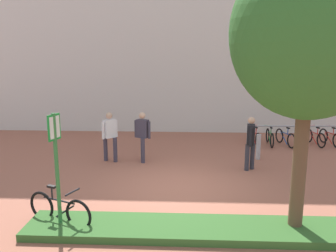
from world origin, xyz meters
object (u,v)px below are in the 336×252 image
(bike_at_sign, at_px, (60,209))
(person_suited_navy, at_px, (143,134))
(bike_rack_cluster, at_px, (292,137))
(tree_sidewalk, at_px, (310,33))
(parking_sign_post, at_px, (56,155))
(bollard_steel, at_px, (258,147))
(person_shirt_blue, at_px, (110,134))
(person_suited_dark, at_px, (251,140))

(bike_at_sign, distance_m, person_suited_navy, 4.84)
(bike_at_sign, xyz_separation_m, person_suited_navy, (1.22, 4.64, 0.63))
(bike_rack_cluster, bearing_deg, bike_at_sign, -134.82)
(tree_sidewalk, xyz_separation_m, parking_sign_post, (-4.85, -0.15, -2.36))
(bollard_steel, bearing_deg, parking_sign_post, -134.38)
(bike_at_sign, bearing_deg, person_suited_navy, 75.23)
(bollard_steel, relative_size, person_shirt_blue, 0.52)
(bike_at_sign, bearing_deg, bike_rack_cluster, 45.18)
(bollard_steel, bearing_deg, bike_rack_cluster, 48.44)
(parking_sign_post, xyz_separation_m, bollard_steel, (5.18, 5.30, -1.16))
(parking_sign_post, xyz_separation_m, bike_at_sign, (-0.09, 0.22, -1.26))
(person_suited_navy, relative_size, person_suited_dark, 1.00)
(person_suited_dark, bearing_deg, bollard_steel, 66.33)
(person_suited_navy, distance_m, person_suited_dark, 3.60)
(tree_sidewalk, relative_size, parking_sign_post, 2.28)
(parking_sign_post, relative_size, person_suited_navy, 1.43)
(parking_sign_post, distance_m, person_suited_navy, 5.02)
(bollard_steel, height_order, person_suited_navy, person_suited_navy)
(bike_rack_cluster, bearing_deg, tree_sidewalk, -106.66)
(person_suited_navy, relative_size, person_shirt_blue, 1.00)
(tree_sidewalk, relative_size, person_suited_dark, 3.26)
(bollard_steel, distance_m, person_shirt_blue, 5.22)
(person_suited_navy, xyz_separation_m, person_suited_dark, (3.52, -0.75, 0.00))
(tree_sidewalk, bearing_deg, person_suited_navy, 128.32)
(tree_sidewalk, height_order, parking_sign_post, tree_sidewalk)
(tree_sidewalk, xyz_separation_m, person_suited_navy, (-3.72, 4.70, -2.98))
(bike_rack_cluster, relative_size, person_suited_navy, 2.18)
(person_suited_dark, bearing_deg, tree_sidewalk, -87.21)
(bollard_steel, bearing_deg, person_suited_navy, -173.75)
(person_suited_dark, bearing_deg, person_suited_navy, 168.00)
(bike_at_sign, distance_m, person_shirt_blue, 4.62)
(parking_sign_post, bearing_deg, person_shirt_blue, 89.79)
(tree_sidewalk, distance_m, person_suited_navy, 6.70)
(bike_rack_cluster, xyz_separation_m, person_shirt_blue, (-6.99, -2.56, 0.64))
(bike_at_sign, bearing_deg, tree_sidewalk, -0.77)
(person_shirt_blue, bearing_deg, bike_at_sign, -91.31)
(bollard_steel, relative_size, person_suited_dark, 0.52)
(parking_sign_post, height_order, bike_rack_cluster, parking_sign_post)
(parking_sign_post, relative_size, bike_rack_cluster, 0.66)
(bike_at_sign, relative_size, bike_rack_cluster, 0.42)
(bike_at_sign, distance_m, bike_rack_cluster, 10.07)
(person_suited_navy, bearing_deg, bike_rack_cluster, 23.09)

